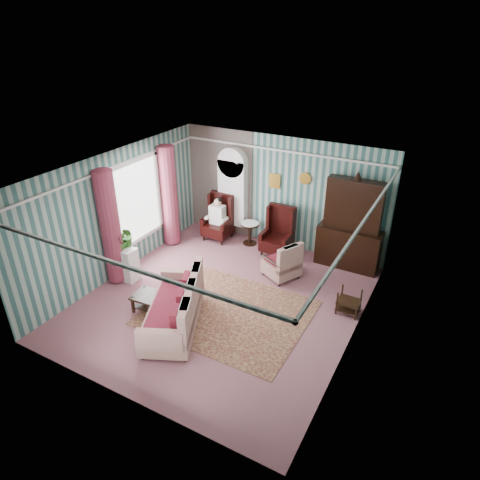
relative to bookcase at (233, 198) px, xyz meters
The scene contains 17 objects.
floor 3.34m from the bookcase, 64.58° to the right, with size 6.00×6.00×0.00m, color #8D5258.
room_shell 2.90m from the bookcase, 74.62° to the right, with size 5.53×6.02×2.91m.
bookcase is the anchor object (origin of this frame).
dresser_hutch 3.25m from the bookcase, ahead, with size 1.50×0.56×2.36m, color black.
wingback_left 0.68m from the bookcase, 122.66° to the right, with size 0.76×0.80×1.25m, color black.
wingback_right 1.63m from the bookcase, 14.57° to the right, with size 0.76×0.80×1.25m, color black.
seated_woman 0.70m from the bookcase, 122.66° to the right, with size 0.44×0.40×1.18m, color silver, non-canonical shape.
round_side_table 1.07m from the bookcase, 20.27° to the right, with size 0.50×0.50×0.60m, color black.
nest_table 4.37m from the bookcase, 26.92° to the right, with size 0.45×0.38×0.54m, color black.
plant_stand 3.39m from the bookcase, 108.49° to the right, with size 0.55×0.35×0.80m, color white.
rug 3.72m from the bookcase, 62.28° to the right, with size 3.20×2.60×0.01m, color #4F1F1A.
sofa 4.19m from the bookcase, 76.76° to the right, with size 2.08×1.10×1.11m, color #B5AE8C.
floral_armchair 2.52m from the bookcase, 33.17° to the right, with size 0.77×0.84×1.04m, color beige.
coffee_table 3.95m from the bookcase, 85.15° to the right, with size 0.92×0.52×0.37m, color black.
potted_plant_a 3.38m from the bookcase, 108.23° to the right, with size 0.35×0.30×0.38m, color #224F18.
potted_plant_b 3.16m from the bookcase, 108.51° to the right, with size 0.26×0.21×0.48m, color #234A17.
potted_plant_c 3.29m from the bookcase, 109.24° to the right, with size 0.20×0.20×0.36m, color #245019.
Camera 1 is at (3.94, -6.43, 5.44)m, focal length 32.00 mm.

